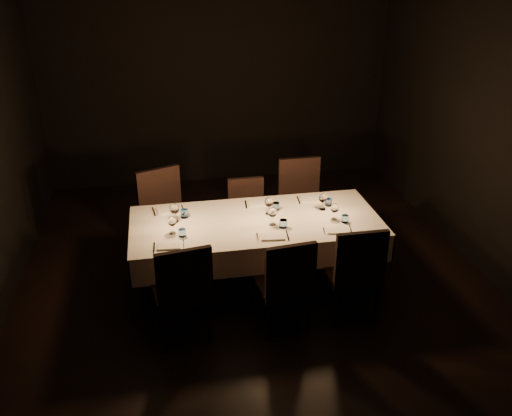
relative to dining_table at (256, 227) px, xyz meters
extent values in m
cube|color=black|center=(0.00, 0.00, -0.69)|extent=(5.00, 6.00, 0.01)
cube|color=black|center=(0.00, 3.00, 0.81)|extent=(5.00, 0.01, 3.00)
cube|color=black|center=(0.00, -3.00, 0.81)|extent=(5.00, 0.01, 3.00)
cube|color=black|center=(2.50, 0.00, 0.81)|extent=(0.01, 6.00, 3.00)
cube|color=black|center=(0.00, 0.00, 0.04)|extent=(2.40, 1.00, 0.04)
cylinder|color=black|center=(-1.12, -0.42, -0.33)|extent=(0.07, 0.07, 0.71)
cylinder|color=black|center=(-1.12, 0.42, -0.33)|extent=(0.07, 0.07, 0.71)
cylinder|color=black|center=(1.12, -0.42, -0.33)|extent=(0.07, 0.07, 0.71)
cylinder|color=black|center=(1.12, 0.42, -0.33)|extent=(0.07, 0.07, 0.71)
cube|color=silver|center=(0.00, 0.00, 0.07)|extent=(2.52, 1.12, 0.01)
cube|color=silver|center=(0.00, 0.55, -0.08)|extent=(2.52, 0.01, 0.28)
cube|color=silver|center=(0.00, -0.55, -0.08)|extent=(2.52, 0.01, 0.28)
cube|color=silver|center=(1.25, 0.00, -0.08)|extent=(0.01, 1.12, 0.28)
cube|color=silver|center=(-1.25, 0.00, -0.08)|extent=(0.01, 1.12, 0.28)
cylinder|color=black|center=(-0.64, -0.46, -0.48)|extent=(0.04, 0.04, 0.42)
cylinder|color=black|center=(-0.58, -0.86, -0.48)|extent=(0.04, 0.04, 0.42)
cylinder|color=black|center=(-1.04, -0.52, -0.48)|extent=(0.04, 0.04, 0.42)
cylinder|color=black|center=(-0.98, -0.92, -0.48)|extent=(0.04, 0.04, 0.42)
cube|color=black|center=(-0.81, -0.69, -0.24)|extent=(0.55, 0.55, 0.06)
cube|color=black|center=(-0.78, -0.90, 0.06)|extent=(0.48, 0.12, 0.52)
cube|color=beige|center=(-0.89, -0.38, 0.08)|extent=(0.22, 0.15, 0.02)
cube|color=silver|center=(-1.02, -0.38, 0.08)|extent=(0.02, 0.19, 0.01)
cube|color=silver|center=(-0.75, -0.38, 0.08)|extent=(0.02, 0.19, 0.01)
cylinder|color=#AECFF2|center=(-0.75, -0.20, 0.11)|extent=(0.07, 0.07, 0.08)
cylinder|color=white|center=(-0.84, -0.12, 0.08)|extent=(0.07, 0.07, 0.00)
cylinder|color=white|center=(-0.84, -0.12, 0.12)|extent=(0.01, 0.01, 0.08)
ellipsoid|color=white|center=(-0.84, -0.12, 0.20)|extent=(0.08, 0.08, 0.10)
cylinder|color=black|center=(0.29, -0.50, -0.49)|extent=(0.04, 0.04, 0.40)
cylinder|color=black|center=(0.33, -0.89, -0.49)|extent=(0.04, 0.04, 0.40)
cylinder|color=black|center=(-0.09, -0.54, -0.49)|extent=(0.04, 0.04, 0.40)
cylinder|color=black|center=(-0.05, -0.93, -0.49)|extent=(0.04, 0.04, 0.40)
cube|color=black|center=(0.12, -0.72, -0.25)|extent=(0.51, 0.51, 0.06)
cube|color=black|center=(0.14, -0.92, 0.03)|extent=(0.47, 0.10, 0.50)
cube|color=beige|center=(0.09, -0.38, 0.08)|extent=(0.24, 0.17, 0.02)
cube|color=silver|center=(-0.05, -0.38, 0.08)|extent=(0.04, 0.21, 0.01)
cube|color=silver|center=(0.24, -0.38, 0.08)|extent=(0.03, 0.21, 0.01)
cylinder|color=#AECFF2|center=(0.24, -0.20, 0.12)|extent=(0.07, 0.07, 0.08)
cylinder|color=white|center=(0.14, -0.12, 0.08)|extent=(0.07, 0.07, 0.00)
cylinder|color=white|center=(0.14, -0.12, 0.12)|extent=(0.01, 0.01, 0.09)
ellipsoid|color=white|center=(0.14, -0.12, 0.21)|extent=(0.09, 0.09, 0.10)
cylinder|color=black|center=(1.00, -0.46, -0.48)|extent=(0.04, 0.04, 0.42)
cylinder|color=black|center=(1.00, -0.86, -0.48)|extent=(0.04, 0.04, 0.42)
cylinder|color=black|center=(0.60, -0.46, -0.48)|extent=(0.04, 0.04, 0.42)
cylinder|color=black|center=(0.59, -0.86, -0.48)|extent=(0.04, 0.04, 0.42)
cube|color=black|center=(0.80, -0.66, -0.24)|extent=(0.48, 0.48, 0.06)
cube|color=black|center=(0.80, -0.87, 0.06)|extent=(0.48, 0.05, 0.52)
cube|color=beige|center=(0.74, -0.38, 0.08)|extent=(0.23, 0.18, 0.02)
cube|color=silver|center=(0.60, -0.38, 0.08)|extent=(0.05, 0.19, 0.01)
cube|color=silver|center=(0.87, -0.38, 0.08)|extent=(0.05, 0.19, 0.01)
cylinder|color=#AECFF2|center=(0.87, -0.20, 0.11)|extent=(0.07, 0.07, 0.07)
cylinder|color=white|center=(0.79, -0.12, 0.08)|extent=(0.06, 0.06, 0.00)
cylinder|color=white|center=(0.79, -0.12, 0.12)|extent=(0.01, 0.01, 0.08)
ellipsoid|color=white|center=(0.79, -0.12, 0.20)|extent=(0.08, 0.08, 0.10)
cylinder|color=black|center=(-0.99, 0.38, -0.47)|extent=(0.04, 0.04, 0.44)
cylinder|color=black|center=(-1.14, 0.78, -0.47)|extent=(0.04, 0.04, 0.44)
cylinder|color=black|center=(-0.59, 0.54, -0.47)|extent=(0.04, 0.04, 0.44)
cylinder|color=black|center=(-0.75, 0.93, -0.47)|extent=(0.04, 0.04, 0.44)
cube|color=black|center=(-0.87, 0.66, -0.21)|extent=(0.65, 0.65, 0.07)
cube|color=black|center=(-0.95, 0.87, 0.09)|extent=(0.49, 0.23, 0.55)
cube|color=beige|center=(-0.86, 0.38, 0.08)|extent=(0.26, 0.19, 0.02)
cube|color=silver|center=(-1.01, 0.38, 0.08)|extent=(0.04, 0.22, 0.01)
cube|color=silver|center=(-0.71, 0.38, 0.08)|extent=(0.04, 0.22, 0.01)
cylinder|color=#AECFF2|center=(-0.71, 0.20, 0.12)|extent=(0.08, 0.08, 0.09)
cylinder|color=white|center=(-0.81, 0.12, 0.08)|extent=(0.07, 0.07, 0.00)
cylinder|color=white|center=(-0.81, 0.12, 0.13)|extent=(0.01, 0.01, 0.09)
ellipsoid|color=white|center=(-0.81, 0.12, 0.22)|extent=(0.10, 0.10, 0.11)
cylinder|color=black|center=(-0.13, 0.51, -0.51)|extent=(0.04, 0.04, 0.36)
cylinder|color=black|center=(-0.13, 0.85, -0.51)|extent=(0.04, 0.04, 0.36)
cylinder|color=black|center=(0.21, 0.52, -0.51)|extent=(0.04, 0.04, 0.36)
cylinder|color=black|center=(0.21, 0.85, -0.51)|extent=(0.04, 0.04, 0.36)
cube|color=black|center=(0.04, 0.68, -0.30)|extent=(0.42, 0.42, 0.05)
cube|color=black|center=(0.04, 0.86, -0.04)|extent=(0.42, 0.05, 0.45)
cube|color=beige|center=(0.11, 0.38, 0.08)|extent=(0.24, 0.16, 0.02)
cube|color=silver|center=(-0.04, 0.38, 0.08)|extent=(0.04, 0.21, 0.01)
cube|color=silver|center=(0.25, 0.38, 0.08)|extent=(0.03, 0.21, 0.01)
cylinder|color=#AECFF2|center=(0.25, 0.20, 0.12)|extent=(0.07, 0.07, 0.08)
cylinder|color=white|center=(0.16, 0.12, 0.08)|extent=(0.07, 0.07, 0.00)
cylinder|color=white|center=(0.16, 0.12, 0.12)|extent=(0.01, 0.01, 0.09)
ellipsoid|color=white|center=(0.16, 0.12, 0.21)|extent=(0.09, 0.09, 0.10)
cylinder|color=black|center=(0.49, 0.54, -0.47)|extent=(0.04, 0.04, 0.43)
cylinder|color=black|center=(0.49, 0.95, -0.47)|extent=(0.04, 0.04, 0.43)
cylinder|color=black|center=(0.91, 0.53, -0.47)|extent=(0.04, 0.04, 0.43)
cylinder|color=black|center=(0.91, 0.95, -0.47)|extent=(0.04, 0.04, 0.43)
cube|color=black|center=(0.70, 0.74, -0.22)|extent=(0.50, 0.50, 0.06)
cube|color=black|center=(0.70, 0.96, 0.08)|extent=(0.50, 0.05, 0.54)
cube|color=beige|center=(0.68, 0.38, 0.08)|extent=(0.23, 0.16, 0.02)
cube|color=silver|center=(0.54, 0.38, 0.08)|extent=(0.04, 0.20, 0.01)
cube|color=silver|center=(0.82, 0.38, 0.08)|extent=(0.03, 0.20, 0.01)
cylinder|color=#AECFF2|center=(0.82, 0.20, 0.11)|extent=(0.07, 0.07, 0.08)
cylinder|color=white|center=(0.73, 0.12, 0.08)|extent=(0.07, 0.07, 0.00)
cylinder|color=white|center=(0.73, 0.12, 0.12)|extent=(0.01, 0.01, 0.09)
ellipsoid|color=white|center=(0.73, 0.12, 0.21)|extent=(0.09, 0.09, 0.10)
camera|label=1|loc=(-0.89, -4.80, 2.56)|focal=38.00mm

